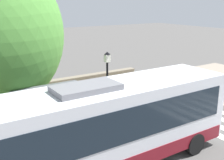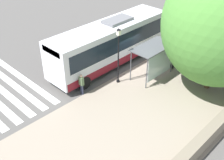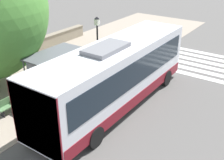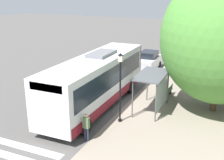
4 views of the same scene
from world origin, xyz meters
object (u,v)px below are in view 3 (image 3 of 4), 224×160
object	(u,v)px
bus	(116,74)
pedestrian	(132,59)
bus_shelter	(53,59)
bench	(12,103)
street_lamp_near	(98,46)

from	to	relation	value
bus	pedestrian	bearing A→B (deg)	110.02
bus_shelter	bench	bearing A→B (deg)	-97.48
bus	bench	bearing A→B (deg)	-139.18
bench	street_lamp_near	xyz separation A→B (m)	(1.79, 5.25, 2.10)
bus_shelter	street_lamp_near	distance (m)	2.84
pedestrian	bus	bearing A→B (deg)	-69.98
pedestrian	bench	distance (m)	8.54
bench	street_lamp_near	world-z (taller)	street_lamp_near
bus_shelter	pedestrian	size ratio (longest dim) A/B	2.15
pedestrian	street_lamp_near	distance (m)	3.41
pedestrian	bench	bearing A→B (deg)	-107.50
bus	pedestrian	world-z (taller)	bus
street_lamp_near	pedestrian	bearing A→B (deg)	75.03
bus_shelter	pedestrian	world-z (taller)	bus_shelter
bus_shelter	bench	xyz separation A→B (m)	(-0.37, -2.82, -1.68)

